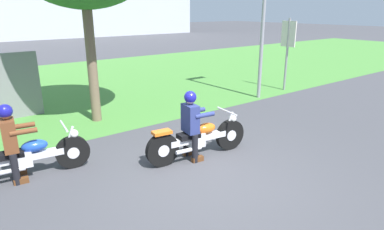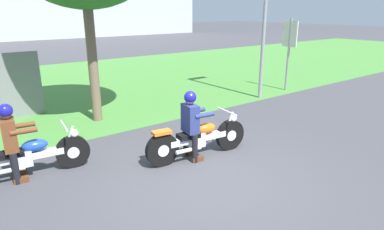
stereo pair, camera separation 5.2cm
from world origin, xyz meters
TOP-DOWN VIEW (x-y plane):
  - ground at (0.00, 0.00)m, footprint 120.00×120.00m
  - grass_verge at (0.00, 9.05)m, footprint 60.00×12.00m
  - motorcycle_lead at (0.46, 0.79)m, footprint 2.25×0.66m
  - rider_lead at (0.29, 0.82)m, footprint 0.59×0.51m
  - motorcycle_follow at (-2.52, 1.98)m, footprint 2.24×0.66m
  - rider_follow at (-2.69, 2.00)m, footprint 0.59×0.51m
  - sign_banner at (6.73, 3.49)m, footprint 0.08×0.60m

SIDE VIEW (x-z plane):
  - ground at x=0.00m, z-range 0.00..0.00m
  - grass_verge at x=0.00m, z-range 0.00..0.01m
  - motorcycle_follow at x=-2.52m, z-range -0.05..0.82m
  - motorcycle_lead at x=0.46m, z-range -0.05..0.84m
  - rider_follow at x=-2.69m, z-range 0.12..1.51m
  - rider_lead at x=0.29m, z-range 0.12..1.53m
  - sign_banner at x=6.73m, z-range 0.42..3.02m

